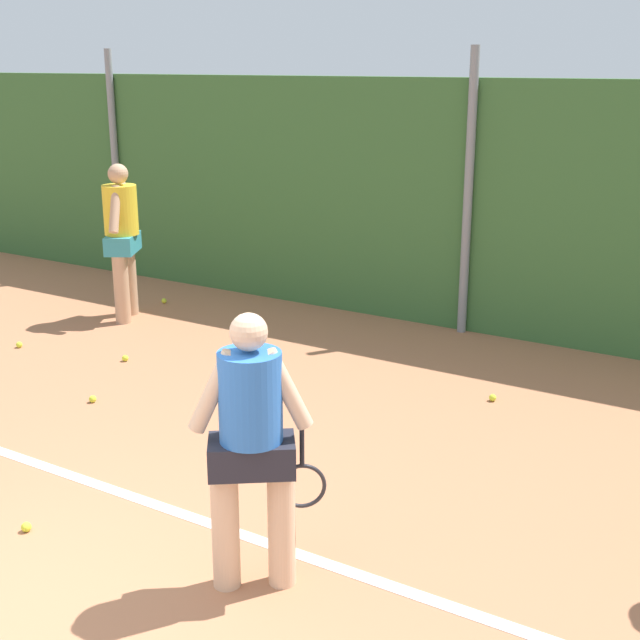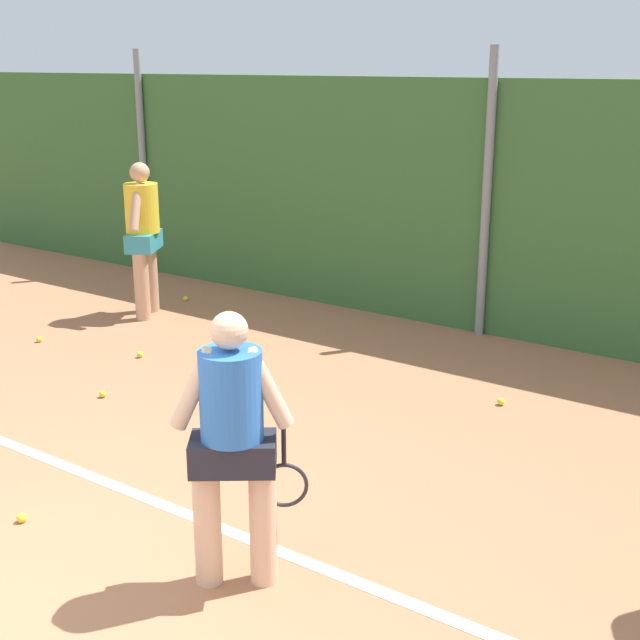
# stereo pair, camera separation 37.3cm
# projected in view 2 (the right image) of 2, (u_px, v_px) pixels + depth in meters

# --- Properties ---
(ground_plane) EXTENTS (28.25, 28.25, 0.00)m
(ground_plane) POSITION_uv_depth(u_px,v_px,m) (206.00, 493.00, 6.16)
(ground_plane) COLOR #B2704C
(hedge_fence_backdrop) EXTENTS (18.36, 0.25, 2.81)m
(hedge_fence_backdrop) POSITION_uv_depth(u_px,v_px,m) (492.00, 209.00, 9.47)
(hedge_fence_backdrop) COLOR #386633
(hedge_fence_backdrop) RESTS_ON ground_plane
(fence_post_left) EXTENTS (0.10, 0.10, 3.14)m
(fence_post_left) POSITION_uv_depth(u_px,v_px,m) (143.00, 164.00, 12.19)
(fence_post_left) COLOR gray
(fence_post_left) RESTS_ON ground_plane
(fence_post_center) EXTENTS (0.10, 0.10, 3.14)m
(fence_post_center) POSITION_uv_depth(u_px,v_px,m) (487.00, 196.00, 9.28)
(fence_post_center) COLOR gray
(fence_post_center) RESTS_ON ground_plane
(court_baseline_paint) EXTENTS (13.42, 0.10, 0.01)m
(court_baseline_paint) POSITION_uv_depth(u_px,v_px,m) (176.00, 510.00, 5.91)
(court_baseline_paint) COLOR white
(court_baseline_paint) RESTS_ON ground_plane
(player_foreground_near) EXTENTS (0.62, 0.57, 1.68)m
(player_foreground_near) POSITION_uv_depth(u_px,v_px,m) (233.00, 437.00, 4.84)
(player_foreground_near) COLOR beige
(player_foreground_near) RESTS_ON ground_plane
(player_backcourt_far) EXTENTS (0.54, 0.69, 1.85)m
(player_backcourt_far) POSITION_uv_depth(u_px,v_px,m) (143.00, 231.00, 10.17)
(player_backcourt_far) COLOR tan
(player_backcourt_far) RESTS_ON ground_plane
(tennis_ball_1) EXTENTS (0.07, 0.07, 0.07)m
(tennis_ball_1) POSITION_uv_depth(u_px,v_px,m) (103.00, 394.00, 7.89)
(tennis_ball_1) COLOR #CCDB33
(tennis_ball_1) RESTS_ON ground_plane
(tennis_ball_2) EXTENTS (0.07, 0.07, 0.07)m
(tennis_ball_2) POSITION_uv_depth(u_px,v_px,m) (501.00, 402.00, 7.72)
(tennis_ball_2) COLOR #CCDB33
(tennis_ball_2) RESTS_ON ground_plane
(tennis_ball_3) EXTENTS (0.07, 0.07, 0.07)m
(tennis_ball_3) POSITION_uv_depth(u_px,v_px,m) (21.00, 518.00, 5.75)
(tennis_ball_3) COLOR #CCDB33
(tennis_ball_3) RESTS_ON ground_plane
(tennis_ball_5) EXTENTS (0.07, 0.07, 0.07)m
(tennis_ball_5) POSITION_uv_depth(u_px,v_px,m) (140.00, 354.00, 8.96)
(tennis_ball_5) COLOR #CCDB33
(tennis_ball_5) RESTS_ON ground_plane
(tennis_ball_6) EXTENTS (0.07, 0.07, 0.07)m
(tennis_ball_6) POSITION_uv_depth(u_px,v_px,m) (186.00, 298.00, 11.07)
(tennis_ball_6) COLOR #CCDB33
(tennis_ball_6) RESTS_ON ground_plane
(tennis_ball_8) EXTENTS (0.07, 0.07, 0.07)m
(tennis_ball_8) POSITION_uv_depth(u_px,v_px,m) (272.00, 503.00, 5.94)
(tennis_ball_8) COLOR #CCDB33
(tennis_ball_8) RESTS_ON ground_plane
(tennis_ball_9) EXTENTS (0.07, 0.07, 0.07)m
(tennis_ball_9) POSITION_uv_depth(u_px,v_px,m) (39.00, 339.00, 9.45)
(tennis_ball_9) COLOR #CCDB33
(tennis_ball_9) RESTS_ON ground_plane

